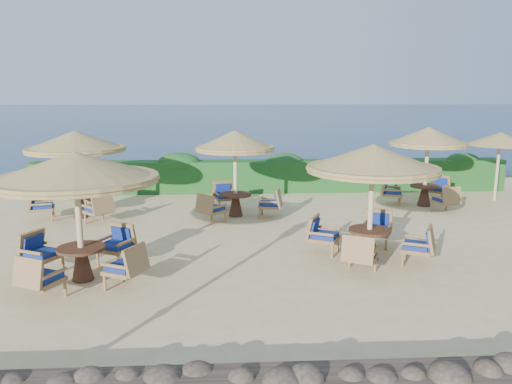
{
  "coord_description": "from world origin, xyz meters",
  "views": [
    {
      "loc": [
        -1.61,
        -11.62,
        3.82
      ],
      "look_at": [
        -0.94,
        0.72,
        1.3
      ],
      "focal_mm": 35.0,
      "sensor_mm": 36.0,
      "label": 1
    }
  ],
  "objects_px": {
    "cafe_set_1": "(372,179)",
    "extra_parasol": "(500,139)",
    "cafe_set_5": "(427,152)",
    "cafe_set_4": "(235,158)",
    "cafe_set_0": "(77,188)",
    "cafe_set_3": "(76,155)"
  },
  "relations": [
    {
      "from": "cafe_set_1",
      "to": "cafe_set_4",
      "type": "distance_m",
      "value": 5.15
    },
    {
      "from": "cafe_set_0",
      "to": "cafe_set_1",
      "type": "distance_m",
      "value": 6.3
    },
    {
      "from": "extra_parasol",
      "to": "cafe_set_5",
      "type": "relative_size",
      "value": 0.89
    },
    {
      "from": "extra_parasol",
      "to": "cafe_set_1",
      "type": "xyz_separation_m",
      "value": [
        -6.21,
        -5.97,
        -0.3
      ]
    },
    {
      "from": "cafe_set_4",
      "to": "cafe_set_5",
      "type": "bearing_deg",
      "value": 9.36
    },
    {
      "from": "cafe_set_0",
      "to": "cafe_set_1",
      "type": "height_order",
      "value": "same"
    },
    {
      "from": "cafe_set_0",
      "to": "cafe_set_3",
      "type": "height_order",
      "value": "same"
    },
    {
      "from": "cafe_set_4",
      "to": "cafe_set_5",
      "type": "xyz_separation_m",
      "value": [
        6.37,
        1.05,
        0.04
      ]
    },
    {
      "from": "cafe_set_4",
      "to": "cafe_set_5",
      "type": "relative_size",
      "value": 1.0
    },
    {
      "from": "cafe_set_1",
      "to": "cafe_set_3",
      "type": "relative_size",
      "value": 1.02
    },
    {
      "from": "cafe_set_4",
      "to": "cafe_set_0",
      "type": "bearing_deg",
      "value": -121.8
    },
    {
      "from": "extra_parasol",
      "to": "cafe_set_4",
      "type": "bearing_deg",
      "value": -169.01
    },
    {
      "from": "cafe_set_0",
      "to": "cafe_set_1",
      "type": "xyz_separation_m",
      "value": [
        6.22,
        1.0,
        -0.06
      ]
    },
    {
      "from": "cafe_set_0",
      "to": "cafe_set_4",
      "type": "distance_m",
      "value": 6.09
    },
    {
      "from": "cafe_set_1",
      "to": "cafe_set_4",
      "type": "xyz_separation_m",
      "value": [
        -3.02,
        4.18,
        -0.06
      ]
    },
    {
      "from": "cafe_set_0",
      "to": "cafe_set_4",
      "type": "xyz_separation_m",
      "value": [
        3.21,
        5.17,
        -0.13
      ]
    },
    {
      "from": "cafe_set_5",
      "to": "cafe_set_3",
      "type": "bearing_deg",
      "value": -174.97
    },
    {
      "from": "cafe_set_1",
      "to": "extra_parasol",
      "type": "bearing_deg",
      "value": 43.86
    },
    {
      "from": "cafe_set_5",
      "to": "extra_parasol",
      "type": "bearing_deg",
      "value": 14.57
    },
    {
      "from": "cafe_set_3",
      "to": "cafe_set_5",
      "type": "xyz_separation_m",
      "value": [
        11.13,
        0.98,
        -0.1
      ]
    },
    {
      "from": "cafe_set_5",
      "to": "cafe_set_4",
      "type": "bearing_deg",
      "value": -170.64
    },
    {
      "from": "extra_parasol",
      "to": "cafe_set_5",
      "type": "height_order",
      "value": "cafe_set_5"
    }
  ]
}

